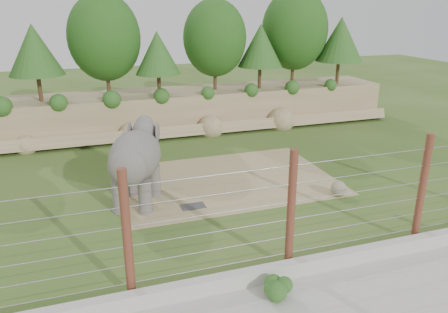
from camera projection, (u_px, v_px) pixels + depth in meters
name	position (u px, v px, depth m)	size (l,w,h in m)	color
ground	(239.00, 208.00, 18.18)	(90.00, 90.00, 0.00)	#35581B
back_embankment	(180.00, 70.00, 28.36)	(30.00, 5.52, 8.77)	#887856
dirt_patch	(227.00, 180.00, 21.00)	(10.00, 7.00, 0.02)	tan
drain_grate	(193.00, 206.00, 18.23)	(1.00, 0.60, 0.03)	#262628
elephant	(136.00, 167.00, 18.08)	(1.74, 4.06, 3.28)	#655F5B
stone_ball	(338.00, 189.00, 19.15)	(0.69, 0.69, 0.69)	gray
retaining_wall	(295.00, 268.00, 13.63)	(26.00, 0.35, 0.50)	#B4B1A7
barrier_fence	(291.00, 211.00, 13.49)	(20.26, 0.26, 4.00)	#5A261B
walkway_shrub	(277.00, 287.00, 12.58)	(0.66, 0.66, 0.66)	#2F5722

